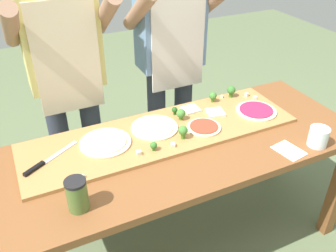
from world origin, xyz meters
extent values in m
plane|color=#60704C|center=(0.00, 0.00, 0.00)|extent=(8.00, 8.00, 0.00)
cube|color=brown|center=(-0.88, 0.31, 0.35)|extent=(0.07, 0.07, 0.71)
cube|color=brown|center=(0.88, 0.31, 0.35)|extent=(0.07, 0.07, 0.71)
cube|color=brown|center=(0.00, 0.00, 0.73)|extent=(1.88, 0.73, 0.04)
cube|color=#B27F47|center=(-0.06, 0.12, 0.76)|extent=(1.45, 0.42, 0.02)
cube|color=#B7BABF|center=(-0.57, 0.17, 0.77)|extent=(0.18, 0.13, 0.00)
cube|color=black|center=(-0.71, 0.08, 0.78)|extent=(0.10, 0.07, 0.02)
cylinder|color=beige|center=(-0.08, 0.16, 0.77)|extent=(0.25, 0.25, 0.01)
cylinder|color=silver|center=(-0.08, 0.16, 0.78)|extent=(0.20, 0.20, 0.01)
cylinder|color=beige|center=(0.16, 0.05, 0.77)|extent=(0.18, 0.18, 0.01)
cylinder|color=#BC3D28|center=(0.16, 0.05, 0.78)|extent=(0.15, 0.15, 0.01)
cylinder|color=beige|center=(0.51, 0.08, 0.77)|extent=(0.23, 0.23, 0.01)
cylinder|color=#9E234C|center=(0.51, 0.08, 0.78)|extent=(0.19, 0.19, 0.01)
cylinder|color=beige|center=(-0.36, 0.14, 0.77)|extent=(0.26, 0.26, 0.01)
cylinder|color=beige|center=(-0.36, 0.14, 0.78)|extent=(0.21, 0.21, 0.01)
cube|color=silver|center=(0.18, 0.25, 0.77)|extent=(0.09, 0.09, 0.01)
cube|color=silver|center=(0.29, 0.16, 0.77)|extent=(0.11, 0.11, 0.01)
cylinder|color=#487A23|center=(0.01, 0.02, 0.78)|extent=(0.02, 0.02, 0.03)
sphere|color=#427F33|center=(0.01, 0.02, 0.82)|extent=(0.05, 0.05, 0.05)
cylinder|color=#3F7220|center=(0.48, 0.29, 0.78)|extent=(0.02, 0.02, 0.03)
sphere|color=#38752D|center=(0.48, 0.29, 0.81)|extent=(0.05, 0.05, 0.05)
cylinder|color=#3F7220|center=(-0.16, -0.01, 0.78)|extent=(0.02, 0.02, 0.02)
sphere|color=#38752D|center=(-0.16, -0.01, 0.80)|extent=(0.04, 0.04, 0.04)
cylinder|color=#2C5915|center=(0.08, 0.25, 0.78)|extent=(0.01, 0.01, 0.02)
sphere|color=#23561E|center=(0.08, 0.25, 0.80)|extent=(0.03, 0.03, 0.03)
cylinder|color=#487A23|center=(0.35, 0.28, 0.78)|extent=(0.02, 0.02, 0.02)
sphere|color=#427F33|center=(0.35, 0.28, 0.81)|extent=(0.05, 0.05, 0.05)
cylinder|color=#487A23|center=(0.09, 0.19, 0.78)|extent=(0.02, 0.02, 0.02)
sphere|color=#427F33|center=(0.09, 0.19, 0.81)|extent=(0.05, 0.05, 0.05)
cube|color=silver|center=(-0.07, -0.02, 0.78)|extent=(0.03, 0.03, 0.02)
cube|color=silver|center=(-0.24, -0.01, 0.78)|extent=(0.02, 0.02, 0.02)
cube|color=silver|center=(0.43, 0.30, 0.78)|extent=(0.02, 0.02, 0.01)
cube|color=white|center=(-0.52, -0.06, 0.78)|extent=(0.02, 0.02, 0.01)
cube|color=white|center=(0.60, 0.20, 0.78)|extent=(0.02, 0.02, 0.02)
cube|color=silver|center=(0.57, 0.25, 0.78)|extent=(0.02, 0.02, 0.02)
cylinder|color=white|center=(0.60, -0.30, 0.80)|extent=(0.10, 0.10, 0.10)
cylinder|color=white|center=(0.60, -0.30, 0.78)|extent=(0.09, 0.09, 0.05)
cylinder|color=#517033|center=(-0.58, -0.21, 0.81)|extent=(0.08, 0.08, 0.13)
cylinder|color=black|center=(-0.58, -0.21, 0.89)|extent=(0.09, 0.09, 0.01)
cube|color=white|center=(0.45, -0.28, 0.75)|extent=(0.13, 0.16, 0.00)
cylinder|color=#333847|center=(-0.52, 0.61, 0.45)|extent=(0.12, 0.12, 0.90)
cylinder|color=#333847|center=(-0.32, 0.61, 0.45)|extent=(0.12, 0.12, 0.90)
cube|color=#D1C670|center=(-0.42, 0.61, 1.18)|extent=(0.40, 0.20, 0.55)
cube|color=beige|center=(-0.42, 0.50, 1.09)|extent=(0.34, 0.01, 0.60)
cylinder|color=#997056|center=(-0.65, 0.51, 1.30)|extent=(0.08, 0.39, 0.31)
cylinder|color=#997056|center=(-0.19, 0.51, 1.30)|extent=(0.08, 0.39, 0.31)
cylinder|color=#333847|center=(0.13, 0.61, 0.45)|extent=(0.12, 0.12, 0.90)
cylinder|color=#333847|center=(0.33, 0.61, 0.45)|extent=(0.12, 0.12, 0.90)
cube|color=#6689B2|center=(0.23, 0.61, 1.18)|extent=(0.40, 0.20, 0.55)
cube|color=silver|center=(0.23, 0.50, 1.09)|extent=(0.34, 0.01, 0.60)
cylinder|color=#997056|center=(0.00, 0.51, 1.30)|extent=(0.08, 0.39, 0.31)
cylinder|color=#997056|center=(0.46, 0.51, 1.30)|extent=(0.08, 0.39, 0.31)
camera|label=1|loc=(-0.70, -1.31, 1.82)|focal=38.69mm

